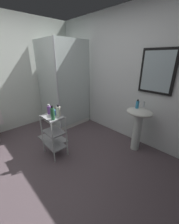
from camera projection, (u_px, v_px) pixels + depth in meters
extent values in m
cube|color=#55474D|center=(45.00, 172.00, 2.12)|extent=(4.20, 4.20, 0.02)
cube|color=white|center=(121.00, 77.00, 2.84)|extent=(4.20, 0.10, 2.50)
cube|color=black|center=(157.00, 72.00, 2.25)|extent=(0.56, 0.03, 0.72)
cube|color=silver|center=(157.00, 72.00, 2.24)|extent=(0.48, 0.01, 0.64)
cube|color=white|center=(66.00, 118.00, 3.82)|extent=(0.90, 0.90, 0.10)
cube|color=silver|center=(47.00, 84.00, 3.16)|extent=(0.90, 0.02, 1.90)
cube|color=silver|center=(75.00, 85.00, 3.14)|extent=(0.02, 0.90, 1.90)
cylinder|color=silver|center=(58.00, 87.00, 2.85)|extent=(0.04, 0.04, 1.90)
cylinder|color=silver|center=(66.00, 117.00, 3.80)|extent=(0.08, 0.08, 0.00)
cylinder|color=white|center=(137.00, 133.00, 2.53)|extent=(0.15, 0.15, 0.68)
ellipsoid|color=white|center=(140.00, 112.00, 2.38)|extent=(0.46, 0.37, 0.13)
cylinder|color=silver|center=(144.00, 104.00, 2.41)|extent=(0.03, 0.03, 0.10)
cylinder|color=silver|center=(42.00, 135.00, 2.41)|extent=(0.02, 0.02, 0.74)
cylinder|color=silver|center=(53.00, 143.00, 2.17)|extent=(0.02, 0.02, 0.74)
cylinder|color=silver|center=(55.00, 130.00, 2.58)|extent=(0.02, 0.02, 0.74)
cylinder|color=silver|center=(67.00, 137.00, 2.34)|extent=(0.02, 0.02, 0.74)
cube|color=#99999E|center=(55.00, 145.00, 2.45)|extent=(0.36, 0.26, 0.02)
cube|color=#99999E|center=(54.00, 132.00, 2.34)|extent=(0.36, 0.26, 0.02)
cube|color=#99999E|center=(52.00, 117.00, 2.24)|extent=(0.36, 0.26, 0.02)
cylinder|color=#389ED1|center=(137.00, 105.00, 2.36)|extent=(0.05, 0.05, 0.13)
cylinder|color=black|center=(138.00, 100.00, 2.34)|extent=(0.03, 0.03, 0.02)
cylinder|color=purple|center=(49.00, 110.00, 2.31)|extent=(0.06, 0.06, 0.13)
cylinder|color=silver|center=(49.00, 105.00, 2.28)|extent=(0.04, 0.04, 0.03)
cylinder|color=white|center=(58.00, 111.00, 2.22)|extent=(0.07, 0.07, 0.16)
cylinder|color=#333338|center=(58.00, 105.00, 2.18)|extent=(0.04, 0.04, 0.04)
cylinder|color=#3C8E56|center=(53.00, 114.00, 2.08)|extent=(0.06, 0.06, 0.18)
cylinder|color=black|center=(52.00, 107.00, 2.04)|extent=(0.03, 0.03, 0.04)
cylinder|color=#3870B2|center=(53.00, 112.00, 2.26)|extent=(0.08, 0.08, 0.09)
cube|color=gray|center=(53.00, 139.00, 2.95)|extent=(0.60, 0.40, 0.02)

